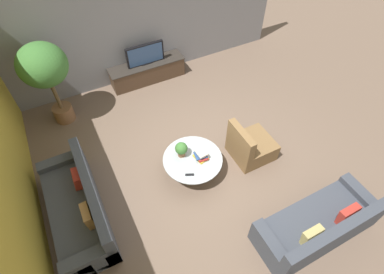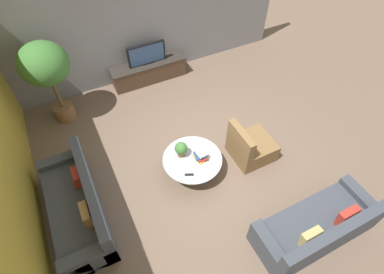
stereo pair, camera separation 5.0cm
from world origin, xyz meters
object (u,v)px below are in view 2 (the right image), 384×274
at_px(coffee_table, 192,162).
at_px(potted_palm_tall, 46,68).
at_px(couch_near_entry, 317,228).
at_px(potted_plant_tabletop, 181,149).
at_px(television, 147,54).
at_px(armchair_wicker, 250,147).
at_px(couch_by_wall, 78,207).
at_px(media_console, 149,71).

distance_m(coffee_table, potted_palm_tall, 3.45).
relative_size(couch_near_entry, potted_plant_tabletop, 6.44).
relative_size(television, potted_plant_tabletop, 2.95).
xyz_separation_m(television, armchair_wicker, (0.92, -3.28, -0.50)).
xyz_separation_m(couch_by_wall, armchair_wicker, (3.40, -0.21, -0.01)).
height_order(coffee_table, potted_palm_tall, potted_palm_tall).
distance_m(couch_by_wall, potted_palm_tall, 2.84).
xyz_separation_m(couch_near_entry, armchair_wicker, (-0.03, 1.93, -0.01)).
distance_m(media_console, television, 0.50).
bearing_deg(potted_palm_tall, potted_plant_tabletop, -54.40).
distance_m(television, coffee_table, 3.16).
relative_size(media_console, potted_palm_tall, 1.00).
bearing_deg(potted_palm_tall, armchair_wicker, -41.77).
bearing_deg(couch_by_wall, potted_palm_tall, 174.52).
height_order(media_console, armchair_wicker, armchair_wicker).
relative_size(potted_palm_tall, potted_plant_tabletop, 5.96).
distance_m(television, potted_palm_tall, 2.36).
height_order(television, potted_plant_tabletop, television).
distance_m(couch_by_wall, armchair_wicker, 3.41).
bearing_deg(coffee_table, armchair_wicker, -7.56).
xyz_separation_m(coffee_table, couch_near_entry, (1.25, -2.09, -0.01)).
height_order(couch_near_entry, armchair_wicker, armchair_wicker).
distance_m(media_console, potted_palm_tall, 2.54).
xyz_separation_m(coffee_table, potted_palm_tall, (-1.93, 2.65, 1.09)).
bearing_deg(armchair_wicker, television, 15.69).
relative_size(media_console, couch_by_wall, 0.88).
bearing_deg(potted_plant_tabletop, couch_near_entry, -58.20).
relative_size(television, armchair_wicker, 1.11).
height_order(couch_by_wall, couch_near_entry, same).
relative_size(coffee_table, couch_by_wall, 0.52).
distance_m(couch_by_wall, couch_near_entry, 4.04).
bearing_deg(couch_by_wall, armchair_wicker, 86.40).
bearing_deg(potted_plant_tabletop, armchair_wicker, -13.62).
height_order(television, armchair_wicker, television).
xyz_separation_m(coffee_table, armchair_wicker, (1.23, -0.16, -0.02)).
bearing_deg(couch_by_wall, media_console, 141.00).
height_order(armchair_wicker, potted_palm_tall, potted_palm_tall).
bearing_deg(potted_palm_tall, media_console, 11.71).
relative_size(television, coffee_table, 0.84).
relative_size(coffee_table, couch_near_entry, 0.54).
height_order(couch_near_entry, potted_palm_tall, potted_palm_tall).
bearing_deg(armchair_wicker, couch_near_entry, -179.23).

